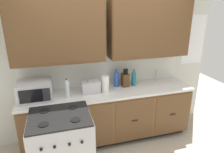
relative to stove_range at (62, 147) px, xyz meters
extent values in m
plane|color=#B2A893|center=(0.80, 0.33, -0.47)|extent=(8.00, 8.00, 0.00)
cube|color=silver|center=(0.80, 0.96, 0.82)|extent=(3.96, 0.05, 2.59)
cube|color=silver|center=(0.80, 0.93, 0.64)|extent=(2.76, 0.01, 0.40)
cube|color=brown|center=(0.09, 0.76, 1.41)|extent=(1.33, 0.34, 0.95)
cube|color=brown|center=(0.09, 0.59, 1.41)|extent=(1.30, 0.01, 0.89)
cube|color=brown|center=(1.52, 0.76, 1.41)|extent=(1.33, 0.34, 0.95)
cube|color=brown|center=(1.52, 0.59, 1.41)|extent=(1.30, 0.01, 0.89)
cube|color=white|center=(2.53, 0.93, 1.14)|extent=(0.44, 0.01, 0.90)
cube|color=black|center=(0.80, 0.66, -0.42)|extent=(2.71, 0.48, 0.10)
cube|color=brown|center=(0.80, 0.63, 0.01)|extent=(2.76, 0.60, 0.77)
cube|color=brown|center=(-0.23, 0.33, 0.01)|extent=(0.64, 0.01, 0.71)
cube|color=black|center=(-0.23, 0.31, 0.01)|extent=(0.10, 0.01, 0.01)
cube|color=brown|center=(0.46, 0.33, 0.01)|extent=(0.64, 0.01, 0.71)
cube|color=black|center=(0.46, 0.31, 0.01)|extent=(0.10, 0.01, 0.01)
cube|color=brown|center=(1.15, 0.33, 0.01)|extent=(0.64, 0.01, 0.71)
cube|color=black|center=(1.15, 0.31, 0.01)|extent=(0.10, 0.01, 0.01)
cube|color=brown|center=(1.84, 0.33, 0.01)|extent=(0.64, 0.01, 0.71)
cube|color=black|center=(1.84, 0.31, 0.01)|extent=(0.10, 0.01, 0.01)
cube|color=silver|center=(0.80, 0.63, 0.42)|extent=(2.79, 0.63, 0.04)
cube|color=#A8AAAF|center=(1.75, 0.66, 0.42)|extent=(0.56, 0.38, 0.02)
cube|color=#B7B7BC|center=(0.00, 0.00, -0.01)|extent=(0.76, 0.66, 0.92)
cube|color=black|center=(0.00, 0.00, 0.46)|extent=(0.74, 0.65, 0.02)
cylinder|color=black|center=(-0.18, -0.16, 0.47)|extent=(0.12, 0.12, 0.01)
cylinder|color=black|center=(0.18, -0.16, 0.47)|extent=(0.12, 0.12, 0.01)
cylinder|color=black|center=(-0.18, 0.16, 0.47)|extent=(0.12, 0.12, 0.01)
cylinder|color=black|center=(0.18, 0.16, 0.47)|extent=(0.12, 0.12, 0.01)
cylinder|color=black|center=(-0.22, -0.34, 0.28)|extent=(0.03, 0.02, 0.03)
cylinder|color=black|center=(-0.08, -0.34, 0.28)|extent=(0.03, 0.02, 0.03)
cylinder|color=black|center=(0.08, -0.34, 0.28)|extent=(0.03, 0.02, 0.03)
cylinder|color=black|center=(0.22, -0.34, 0.28)|extent=(0.03, 0.02, 0.03)
cube|color=#B7B7BC|center=(-0.31, 0.62, 0.58)|extent=(0.48, 0.36, 0.28)
cube|color=black|center=(-0.35, 0.43, 0.58)|extent=(0.31, 0.01, 0.19)
cube|color=#28282D|center=(-0.14, 0.43, 0.58)|extent=(0.10, 0.01, 0.19)
cube|color=#B7B7BC|center=(0.51, 0.63, 0.53)|extent=(0.28, 0.18, 0.19)
cube|color=black|center=(0.46, 0.63, 0.62)|extent=(0.02, 0.13, 0.01)
cube|color=black|center=(0.56, 0.63, 0.62)|extent=(0.02, 0.13, 0.01)
cube|color=#52361E|center=(1.12, 0.75, 0.55)|extent=(0.11, 0.14, 0.22)
cylinder|color=black|center=(1.09, 0.74, 0.70)|extent=(0.02, 0.02, 0.09)
cylinder|color=black|center=(1.11, 0.74, 0.70)|extent=(0.02, 0.02, 0.09)
cylinder|color=black|center=(1.13, 0.74, 0.70)|extent=(0.02, 0.02, 0.09)
cylinder|color=black|center=(1.15, 0.74, 0.70)|extent=(0.02, 0.02, 0.09)
cylinder|color=#B2B5BA|center=(1.75, 0.84, 0.54)|extent=(0.02, 0.02, 0.20)
cylinder|color=white|center=(0.74, 0.61, 0.57)|extent=(0.12, 0.12, 0.26)
cylinder|color=silver|center=(0.15, 0.57, 0.56)|extent=(0.06, 0.06, 0.24)
cone|color=silver|center=(0.15, 0.57, 0.71)|extent=(0.06, 0.06, 0.06)
cylinder|color=black|center=(0.15, 0.57, 0.73)|extent=(0.02, 0.02, 0.02)
cylinder|color=blue|center=(0.98, 0.78, 0.56)|extent=(0.08, 0.08, 0.24)
cone|color=blue|center=(0.98, 0.78, 0.71)|extent=(0.07, 0.07, 0.06)
cylinder|color=black|center=(0.98, 0.78, 0.73)|extent=(0.03, 0.03, 0.02)
cylinder|color=#1E707A|center=(1.27, 0.73, 0.55)|extent=(0.07, 0.07, 0.23)
cone|color=#1E707A|center=(1.27, 0.73, 0.69)|extent=(0.07, 0.07, 0.06)
cylinder|color=black|center=(1.27, 0.73, 0.71)|extent=(0.03, 0.03, 0.02)
camera|label=1|loc=(0.02, -2.25, 1.74)|focal=32.24mm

